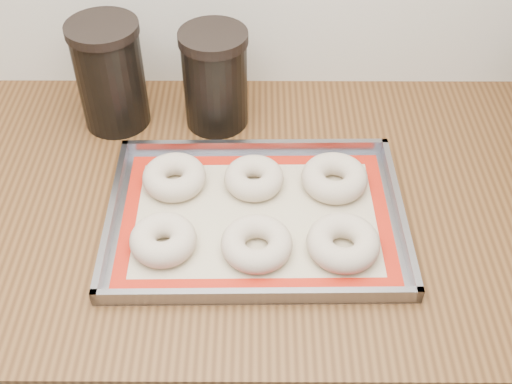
{
  "coord_description": "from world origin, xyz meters",
  "views": [
    {
      "loc": [
        -0.18,
        0.92,
        1.64
      ],
      "look_at": [
        -0.18,
        1.62,
        0.96
      ],
      "focal_mm": 45.0,
      "sensor_mm": 36.0,
      "label": 1
    }
  ],
  "objects_px": {
    "bagel_back_right": "(334,178)",
    "canister_mid": "(215,79)",
    "baking_tray": "(256,216)",
    "bagel_front_left": "(163,240)",
    "bagel_back_left": "(174,177)",
    "canister_left": "(110,75)",
    "bagel_front_right": "(343,243)",
    "bagel_back_mid": "(254,178)",
    "bagel_front_mid": "(257,244)"
  },
  "relations": [
    {
      "from": "bagel_back_left",
      "to": "bagel_front_left",
      "type": "bearing_deg",
      "value": -91.39
    },
    {
      "from": "baking_tray",
      "to": "bagel_front_left",
      "type": "xyz_separation_m",
      "value": [
        -0.14,
        -0.07,
        0.02
      ]
    },
    {
      "from": "bagel_front_left",
      "to": "bagel_back_left",
      "type": "distance_m",
      "value": 0.14
    },
    {
      "from": "bagel_front_right",
      "to": "bagel_front_left",
      "type": "bearing_deg",
      "value": 178.95
    },
    {
      "from": "bagel_front_left",
      "to": "canister_left",
      "type": "xyz_separation_m",
      "value": [
        -0.12,
        0.32,
        0.08
      ]
    },
    {
      "from": "baking_tray",
      "to": "bagel_back_mid",
      "type": "distance_m",
      "value": 0.07
    },
    {
      "from": "bagel_front_mid",
      "to": "bagel_back_mid",
      "type": "distance_m",
      "value": 0.14
    },
    {
      "from": "canister_mid",
      "to": "canister_left",
      "type": "bearing_deg",
      "value": 179.85
    },
    {
      "from": "bagel_front_mid",
      "to": "bagel_back_left",
      "type": "height_order",
      "value": "bagel_back_left"
    },
    {
      "from": "bagel_back_mid",
      "to": "bagel_front_right",
      "type": "bearing_deg",
      "value": -46.75
    },
    {
      "from": "bagel_back_left",
      "to": "bagel_back_right",
      "type": "relative_size",
      "value": 0.96
    },
    {
      "from": "canister_left",
      "to": "canister_mid",
      "type": "distance_m",
      "value": 0.18
    },
    {
      "from": "bagel_back_right",
      "to": "canister_mid",
      "type": "distance_m",
      "value": 0.28
    },
    {
      "from": "bagel_front_left",
      "to": "bagel_back_right",
      "type": "height_order",
      "value": "same"
    },
    {
      "from": "bagel_front_right",
      "to": "canister_mid",
      "type": "bearing_deg",
      "value": 122.07
    },
    {
      "from": "bagel_back_mid",
      "to": "bagel_back_right",
      "type": "height_order",
      "value": "bagel_back_right"
    },
    {
      "from": "baking_tray",
      "to": "bagel_front_mid",
      "type": "bearing_deg",
      "value": -88.97
    },
    {
      "from": "bagel_back_mid",
      "to": "canister_mid",
      "type": "bearing_deg",
      "value": 110.93
    },
    {
      "from": "canister_mid",
      "to": "bagel_back_left",
      "type": "bearing_deg",
      "value": -108.61
    },
    {
      "from": "bagel_front_left",
      "to": "canister_left",
      "type": "relative_size",
      "value": 0.5
    },
    {
      "from": "bagel_front_mid",
      "to": "canister_mid",
      "type": "distance_m",
      "value": 0.34
    },
    {
      "from": "bagel_front_mid",
      "to": "bagel_back_mid",
      "type": "relative_size",
      "value": 1.09
    },
    {
      "from": "bagel_back_left",
      "to": "bagel_back_right",
      "type": "xyz_separation_m",
      "value": [
        0.26,
        -0.0,
        0.0
      ]
    },
    {
      "from": "bagel_front_left",
      "to": "bagel_back_mid",
      "type": "relative_size",
      "value": 1.02
    },
    {
      "from": "bagel_front_right",
      "to": "canister_left",
      "type": "bearing_deg",
      "value": 140.07
    },
    {
      "from": "bagel_front_right",
      "to": "bagel_back_mid",
      "type": "xyz_separation_m",
      "value": [
        -0.13,
        0.14,
        -0.0
      ]
    },
    {
      "from": "canister_left",
      "to": "bagel_front_mid",
      "type": "bearing_deg",
      "value": -51.46
    },
    {
      "from": "bagel_back_right",
      "to": "canister_left",
      "type": "distance_m",
      "value": 0.43
    },
    {
      "from": "bagel_front_right",
      "to": "bagel_back_left",
      "type": "height_order",
      "value": "same"
    },
    {
      "from": "bagel_front_mid",
      "to": "bagel_front_right",
      "type": "relative_size",
      "value": 0.98
    },
    {
      "from": "bagel_back_left",
      "to": "baking_tray",
      "type": "bearing_deg",
      "value": -28.23
    },
    {
      "from": "bagel_front_right",
      "to": "canister_mid",
      "type": "xyz_separation_m",
      "value": [
        -0.2,
        0.32,
        0.07
      ]
    },
    {
      "from": "bagel_front_right",
      "to": "bagel_back_mid",
      "type": "relative_size",
      "value": 1.12
    },
    {
      "from": "bagel_front_mid",
      "to": "canister_left",
      "type": "bearing_deg",
      "value": 128.54
    },
    {
      "from": "baking_tray",
      "to": "bagel_front_mid",
      "type": "distance_m",
      "value": 0.07
    },
    {
      "from": "bagel_back_left",
      "to": "bagel_back_mid",
      "type": "height_order",
      "value": "bagel_back_left"
    },
    {
      "from": "bagel_front_left",
      "to": "bagel_back_left",
      "type": "relative_size",
      "value": 0.96
    },
    {
      "from": "bagel_front_right",
      "to": "bagel_front_mid",
      "type": "bearing_deg",
      "value": -179.52
    },
    {
      "from": "baking_tray",
      "to": "canister_left",
      "type": "height_order",
      "value": "canister_left"
    },
    {
      "from": "bagel_front_mid",
      "to": "bagel_back_mid",
      "type": "bearing_deg",
      "value": 91.98
    },
    {
      "from": "bagel_back_mid",
      "to": "canister_left",
      "type": "distance_m",
      "value": 0.32
    },
    {
      "from": "bagel_back_right",
      "to": "bagel_front_left",
      "type": "bearing_deg",
      "value": -152.87
    },
    {
      "from": "bagel_front_right",
      "to": "canister_left",
      "type": "height_order",
      "value": "canister_left"
    },
    {
      "from": "bagel_front_left",
      "to": "bagel_back_right",
      "type": "relative_size",
      "value": 0.92
    },
    {
      "from": "baking_tray",
      "to": "bagel_back_left",
      "type": "bearing_deg",
      "value": 151.77
    },
    {
      "from": "canister_left",
      "to": "canister_mid",
      "type": "height_order",
      "value": "canister_left"
    },
    {
      "from": "bagel_back_mid",
      "to": "bagel_front_mid",
      "type": "bearing_deg",
      "value": -88.02
    },
    {
      "from": "bagel_front_right",
      "to": "bagel_back_right",
      "type": "bearing_deg",
      "value": 90.51
    },
    {
      "from": "bagel_back_left",
      "to": "canister_mid",
      "type": "distance_m",
      "value": 0.2
    },
    {
      "from": "bagel_front_left",
      "to": "bagel_front_right",
      "type": "bearing_deg",
      "value": -1.05
    }
  ]
}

